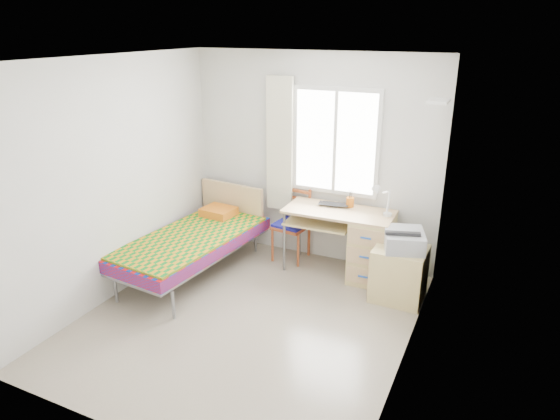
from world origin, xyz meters
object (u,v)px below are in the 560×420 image
object	(u,v)px
chair	(293,220)
cabinet	(399,274)
bed	(195,240)
printer	(404,239)
desk	(366,244)

from	to	relation	value
chair	cabinet	distance (m)	1.57
bed	printer	world-z (taller)	bed
desk	cabinet	size ratio (longest dim) A/B	2.15
bed	cabinet	distance (m)	2.43
cabinet	bed	bearing A→B (deg)	-169.11
bed	printer	size ratio (longest dim) A/B	3.71
cabinet	desk	bearing A→B (deg)	146.59
cabinet	chair	bearing A→B (deg)	163.08
chair	printer	size ratio (longest dim) A/B	1.61
chair	cabinet	bearing A→B (deg)	-10.32
bed	cabinet	bearing A→B (deg)	15.81
cabinet	printer	xyz separation A→B (m)	(0.02, 0.02, 0.41)
bed	desk	bearing A→B (deg)	27.07
desk	chair	xyz separation A→B (m)	(-1.01, 0.15, 0.08)
chair	printer	bearing A→B (deg)	-9.44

